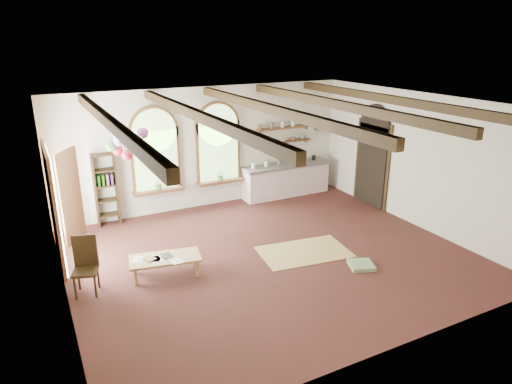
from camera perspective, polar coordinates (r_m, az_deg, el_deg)
floor at (r=9.78m, az=1.73°, el=-7.94°), size 8.00×8.00×0.00m
ceiling_beams at (r=8.82m, az=1.93°, el=10.32°), size 6.20×6.80×0.18m
window_left at (r=11.74m, az=-12.45°, el=4.77°), size 1.30×0.28×2.20m
window_right at (r=12.26m, az=-4.75°, el=5.75°), size 1.30×0.28×2.20m
left_doorway at (r=9.97m, az=-23.94°, el=-1.90°), size 0.10×1.90×2.50m
right_doorway at (r=12.70m, az=14.23°, el=3.21°), size 0.10×1.30×2.40m
kitchen_counter at (r=13.24m, az=3.78°, el=1.59°), size 2.68×0.62×0.94m
wall_shelf_lower at (r=13.11m, az=3.48°, el=6.28°), size 1.70×0.24×0.04m
wall_shelf_upper at (r=13.03m, az=3.51°, el=8.00°), size 1.70×0.24×0.04m
wall_clock at (r=13.77m, az=7.89°, el=8.24°), size 0.32×0.04×0.32m
bookshelf at (r=11.59m, az=-18.24°, el=0.29°), size 0.53×0.32×1.80m
coffee_table at (r=9.05m, az=-11.30°, el=-8.27°), size 1.44×0.86×0.38m
side_chair at (r=8.87m, az=-20.42°, el=-9.97°), size 0.53×0.53×1.07m
floor_mat at (r=9.96m, az=6.04°, el=-7.45°), size 2.03×1.41×0.02m
floor_cushion at (r=9.55m, az=13.02°, el=-8.90°), size 0.61×0.61×0.08m
water_jug_a at (r=13.73m, az=6.63°, el=1.05°), size 0.27×0.27×0.53m
water_jug_b at (r=13.83m, az=7.32°, el=1.27°), size 0.30×0.30×0.59m
balloon_cluster at (r=9.76m, az=-15.78°, el=5.99°), size 0.86×0.86×1.14m
table_book at (r=8.96m, az=-13.63°, el=-8.33°), size 0.27×0.30×0.02m
tablet at (r=9.08m, az=-11.08°, el=-7.81°), size 0.21×0.29×0.01m
potted_plant_left at (r=11.85m, az=-12.04°, el=0.99°), size 0.27×0.23×0.30m
potted_plant_right at (r=12.37m, az=-4.46°, el=2.12°), size 0.27×0.23×0.30m
shelf_cup_a at (r=12.74m, az=0.56°, el=6.26°), size 0.12×0.10×0.10m
shelf_cup_b at (r=12.90m, az=1.94°, el=6.40°), size 0.10×0.10×0.09m
shelf_bowl_a at (r=13.08m, az=3.29°, el=6.46°), size 0.22×0.22×0.05m
shelf_bowl_b at (r=13.26m, az=4.60°, el=6.62°), size 0.20×0.20×0.06m
shelf_vase at (r=13.43m, az=5.89°, el=7.02°), size 0.18×0.18×0.19m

